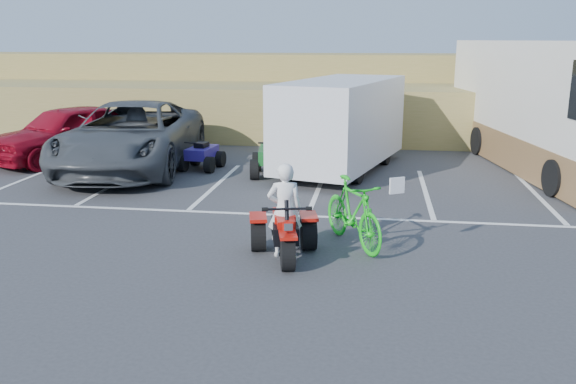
# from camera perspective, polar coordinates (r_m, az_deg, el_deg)

# --- Properties ---
(ground) EXTENTS (100.00, 100.00, 0.00)m
(ground) POSITION_cam_1_polar(r_m,az_deg,el_deg) (10.99, 0.38, -5.78)
(ground) COLOR #353538
(ground) RESTS_ON ground
(parking_stripes) EXTENTS (28.00, 5.16, 0.01)m
(parking_stripes) POSITION_cam_1_polar(r_m,az_deg,el_deg) (14.79, 5.89, -0.58)
(parking_stripes) COLOR white
(parking_stripes) RESTS_ON ground
(grass_embankment) EXTENTS (40.00, 8.50, 3.10)m
(grass_embankment) POSITION_cam_1_polar(r_m,az_deg,el_deg) (25.86, 5.20, 8.93)
(grass_embankment) COLOR olive
(grass_embankment) RESTS_ON ground
(red_trike_atv) EXTENTS (1.55, 1.86, 1.06)m
(red_trike_atv) POSITION_cam_1_polar(r_m,az_deg,el_deg) (10.76, -0.26, -6.23)
(red_trike_atv) COLOR #B6130A
(red_trike_atv) RESTS_ON ground
(rider) EXTENTS (0.69, 0.53, 1.68)m
(rider) POSITION_cam_1_polar(r_m,az_deg,el_deg) (10.64, -0.32, -1.71)
(rider) COLOR white
(rider) RESTS_ON ground
(green_dirt_bike) EXTENTS (1.57, 2.13, 1.27)m
(green_dirt_bike) POSITION_cam_1_polar(r_m,az_deg,el_deg) (11.29, 6.11, -1.93)
(green_dirt_bike) COLOR #14BF19
(green_dirt_bike) RESTS_ON ground
(grey_pickup) EXTENTS (3.98, 7.35, 1.96)m
(grey_pickup) POSITION_cam_1_polar(r_m,az_deg,el_deg) (18.46, -14.41, 5.08)
(grey_pickup) COLOR #3F4346
(grey_pickup) RESTS_ON ground
(red_car) EXTENTS (4.19, 5.50, 1.75)m
(red_car) POSITION_cam_1_polar(r_m,az_deg,el_deg) (20.57, -19.95, 5.27)
(red_car) COLOR maroon
(red_car) RESTS_ON ground
(cargo_trailer) EXTENTS (3.67, 6.02, 2.62)m
(cargo_trailer) POSITION_cam_1_polar(r_m,az_deg,el_deg) (17.67, 5.03, 6.52)
(cargo_trailer) COLOR silver
(cargo_trailer) RESTS_ON ground
(rv_motorhome) EXTENTS (4.29, 10.43, 3.65)m
(rv_motorhome) POSITION_cam_1_polar(r_m,az_deg,el_deg) (19.68, 22.96, 6.72)
(rv_motorhome) COLOR silver
(rv_motorhome) RESTS_ON ground
(quad_atv_blue) EXTENTS (1.16, 1.46, 0.89)m
(quad_atv_blue) POSITION_cam_1_polar(r_m,az_deg,el_deg) (18.24, -8.01, 2.15)
(quad_atv_blue) COLOR navy
(quad_atv_blue) RESTS_ON ground
(quad_atv_green) EXTENTS (1.42, 1.77, 1.06)m
(quad_atv_green) POSITION_cam_1_polar(r_m,az_deg,el_deg) (17.23, -1.41, 1.58)
(quad_atv_green) COLOR #14571F
(quad_atv_green) RESTS_ON ground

